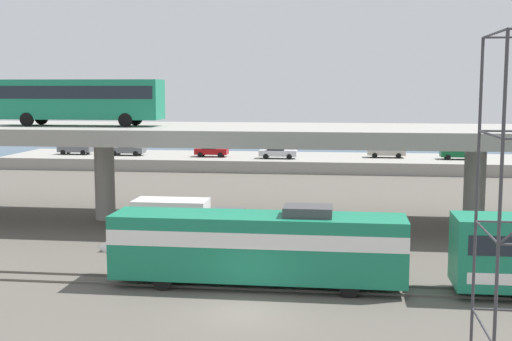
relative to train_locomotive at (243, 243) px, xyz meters
name	(u,v)px	position (x,y,z in m)	size (l,w,h in m)	color
ground_plane	(243,312)	(0.59, -4.00, -2.19)	(260.00, 260.00, 0.00)	#565149
rail_strip_near	(253,289)	(0.59, -0.73, -2.13)	(110.00, 0.12, 0.12)	#59544C
rail_strip_far	(257,281)	(0.59, 0.73, -2.13)	(110.00, 0.12, 0.12)	#59544C
train_locomotive	(243,243)	(0.00, 0.00, 0.00)	(15.74, 3.04, 4.18)	#197A56
highway_overpass	(283,136)	(0.59, 16.00, 4.26)	(96.00, 11.47, 7.17)	gray
transit_bus_on_overpass	(81,98)	(-14.33, 15.13, 7.04)	(12.00, 2.68, 3.40)	#197A56
service_truck_west	(185,222)	(-4.82, 7.67, -0.56)	(6.80, 2.46, 3.04)	#515459
pier_parking_lot	(308,162)	(0.59, 51.00, -1.48)	(75.73, 12.50, 1.42)	gray
parked_car_0	(278,152)	(-2.95, 48.30, 0.01)	(4.55, 1.97, 1.50)	#B7B7BC
parked_car_1	(127,149)	(-22.23, 49.77, 0.00)	(4.48, 1.97, 1.50)	#515459
parked_car_2	(387,151)	(10.19, 51.11, 0.00)	(4.59, 1.92, 1.50)	#9E998C
parked_car_3	(75,148)	(-29.30, 50.15, 0.00)	(4.28, 1.91, 1.50)	#515459
parked_car_4	(458,153)	(18.51, 50.06, 0.00)	(4.21, 1.97, 1.50)	#0C4C26
parked_car_5	(211,151)	(-11.34, 49.37, 0.00)	(4.04, 1.96, 1.50)	maroon
harbor_water	(316,151)	(0.59, 74.00, -2.19)	(140.00, 36.00, 0.01)	#2D5170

